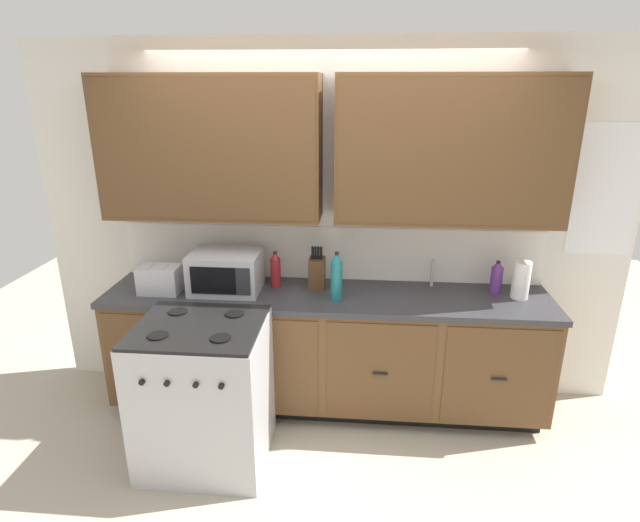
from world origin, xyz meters
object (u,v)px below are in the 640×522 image
at_px(paper_towel_roll, 521,280).
at_px(bottle_red, 276,269).
at_px(microwave, 226,272).
at_px(stove_range, 204,393).
at_px(toaster, 160,279).
at_px(knife_block, 317,273).
at_px(bottle_violet, 497,277).
at_px(bottle_teal, 337,277).

xyz_separation_m(paper_towel_roll, bottle_red, (-1.69, 0.06, -0.00)).
bearing_deg(bottle_red, microwave, -163.05).
xyz_separation_m(stove_range, microwave, (0.01, 0.63, 0.57)).
bearing_deg(stove_range, toaster, 128.80).
distance_m(knife_block, paper_towel_roll, 1.39).
height_order(microwave, knife_block, knife_block).
distance_m(knife_block, bottle_red, 0.30).
height_order(toaster, bottle_red, bottle_red).
distance_m(stove_range, bottle_red, 0.99).
relative_size(microwave, knife_block, 1.55).
height_order(knife_block, bottle_violet, knife_block).
bearing_deg(bottle_teal, microwave, 172.87).
relative_size(bottle_red, bottle_violet, 1.14).
xyz_separation_m(toaster, bottle_teal, (1.23, -0.02, 0.07)).
bearing_deg(bottle_red, paper_towel_roll, -2.05).
relative_size(toaster, bottle_violet, 1.21).
relative_size(microwave, bottle_red, 1.82).
height_order(paper_towel_roll, bottle_teal, bottle_teal).
bearing_deg(bottle_teal, bottle_red, 155.98).
height_order(bottle_teal, bottle_violet, bottle_teal).
xyz_separation_m(microwave, toaster, (-0.45, -0.08, -0.04)).
height_order(knife_block, bottle_teal, bottle_teal).
distance_m(microwave, paper_towel_roll, 2.02).
distance_m(paper_towel_roll, bottle_violet, 0.16).
relative_size(paper_towel_roll, bottle_violet, 1.12).
relative_size(microwave, paper_towel_roll, 1.85).
bearing_deg(knife_block, paper_towel_roll, -2.50).
bearing_deg(bottle_red, knife_block, 0.08).
bearing_deg(paper_towel_roll, knife_block, 177.50).
bearing_deg(bottle_violet, paper_towel_roll, -29.78).
xyz_separation_m(toaster, paper_towel_roll, (2.47, 0.12, 0.03)).
xyz_separation_m(stove_range, bottle_violet, (1.89, 0.76, 0.55)).
height_order(stove_range, knife_block, knife_block).
distance_m(stove_range, bottle_violet, 2.10).
height_order(toaster, paper_towel_roll, paper_towel_roll).
distance_m(stove_range, bottle_teal, 1.12).
bearing_deg(microwave, toaster, -170.12).
bearing_deg(toaster, bottle_red, 12.94).
bearing_deg(bottle_teal, toaster, 179.12).
height_order(stove_range, paper_towel_roll, paper_towel_roll).
height_order(knife_block, paper_towel_roll, knife_block).
distance_m(bottle_red, bottle_teal, 0.49).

